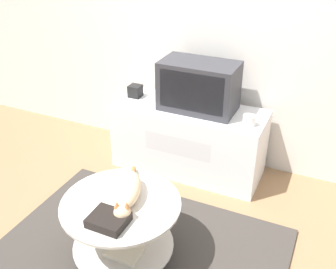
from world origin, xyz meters
The scene contains 10 objects.
ground_plane centered at (0.00, 0.00, 0.00)m, with size 12.00×12.00×0.00m, color #93704C.
wall_back centered at (0.00, 1.53, 1.30)m, with size 8.00×0.05×2.60m.
rug centered at (0.00, 0.00, 0.01)m, with size 1.88×1.52×0.02m.
tv_stand centered at (-0.10, 1.20, 0.30)m, with size 1.28×0.50×0.59m.
tv centered at (-0.03, 1.21, 0.80)m, with size 0.62×0.35×0.40m.
speaker centered at (-0.62, 1.22, 0.65)m, with size 0.10×0.10×0.10m.
mug centered at (0.43, 1.10, 0.64)m, with size 0.10×0.10×0.08m.
coffee_table centered at (-0.07, 0.02, 0.30)m, with size 0.74×0.74×0.45m.
dvd_box centered at (-0.04, -0.17, 0.49)m, with size 0.21×0.18×0.05m.
cat centered at (-0.05, 0.07, 0.53)m, with size 0.28×0.52×0.13m.
Camera 1 is at (0.98, -1.57, 1.99)m, focal length 42.00 mm.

